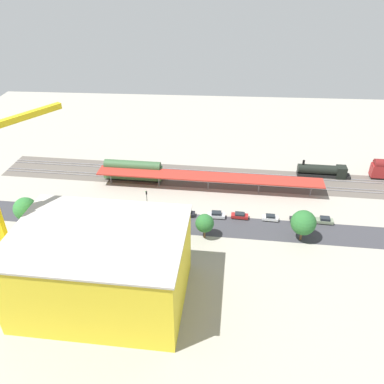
{
  "coord_description": "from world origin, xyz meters",
  "views": [
    {
      "loc": [
        -3.26,
        82.62,
        60.55
      ],
      "look_at": [
        2.42,
        0.95,
        9.25
      ],
      "focal_mm": 36.26,
      "sensor_mm": 36.0,
      "label": 1
    }
  ],
  "objects": [
    {
      "name": "parked_car_1",
      "position": [
        -25.2,
        -1.22,
        0.7
      ],
      "size": [
        4.12,
        1.8,
        1.57
      ],
      "color": "black",
      "rests_on": "ground"
    },
    {
      "name": "freight_coach_far",
      "position": [
        22.1,
        -20.11,
        3.31
      ],
      "size": [
        18.11,
        4.05,
        6.31
      ],
      "color": "black",
      "rests_on": "ground"
    },
    {
      "name": "street_tree_0",
      "position": [
        8.17,
        7.88,
        5.2
      ],
      "size": [
        5.92,
        5.92,
        8.18
      ],
      "color": "brown",
      "rests_on": "ground"
    },
    {
      "name": "street_tree_4",
      "position": [
        -1.09,
        7.1,
        4.29
      ],
      "size": [
        4.57,
        4.57,
        6.6
      ],
      "color": "brown",
      "rests_on": "ground"
    },
    {
      "name": "parked_car_4",
      "position": [
        -3.89,
        -1.44,
        0.79
      ],
      "size": [
        4.61,
        1.97,
        1.8
      ],
      "color": "black",
      "rests_on": "ground"
    },
    {
      "name": "track_rails",
      "position": [
        0.0,
        -23.01,
        0.18
      ],
      "size": [
        128.14,
        13.83,
        0.12
      ],
      "color": "#9E9EA8",
      "rests_on": "ground"
    },
    {
      "name": "street_tree_1",
      "position": [
        29.7,
        6.64,
        5.29
      ],
      "size": [
        5.24,
        5.24,
        7.94
      ],
      "color": "brown",
      "rests_on": "ground"
    },
    {
      "name": "parked_car_6",
      "position": [
        10.68,
        -0.98,
        0.82
      ],
      "size": [
        4.24,
        2.18,
        1.86
      ],
      "color": "black",
      "rests_on": "ground"
    },
    {
      "name": "parked_car_7",
      "position": [
        18.41,
        -1.37,
        0.72
      ],
      "size": [
        4.69,
        1.83,
        1.63
      ],
      "color": "black",
      "rests_on": "ground"
    },
    {
      "name": "parked_car_3",
      "position": [
        -10.06,
        -1.64,
        0.71
      ],
      "size": [
        4.6,
        2.22,
        1.59
      ],
      "color": "black",
      "rests_on": "ground"
    },
    {
      "name": "rail_bed",
      "position": [
        0.0,
        -23.01,
        0.0
      ],
      "size": [
        128.83,
        20.25,
        0.01
      ],
      "primitive_type": "cube",
      "rotation": [
        0.0,
        0.0,
        -0.05
      ],
      "color": "#5B544C",
      "rests_on": "ground"
    },
    {
      "name": "construction_roof_slab",
      "position": [
        18.19,
        27.81,
        16.08
      ],
      "size": [
        33.86,
        25.0,
        0.4
      ],
      "primitive_type": "cube",
      "rotation": [
        0.0,
        0.0,
        -0.05
      ],
      "color": "#B7B2A8",
      "rests_on": "construction_building"
    },
    {
      "name": "traffic_light",
      "position": [
        14.69,
        -2.46,
        4.5
      ],
      "size": [
        0.5,
        0.36,
        6.8
      ],
      "color": "#333333",
      "rests_on": "ground"
    },
    {
      "name": "parked_car_0",
      "position": [
        -32.04,
        -0.98,
        0.78
      ],
      "size": [
        4.48,
        2.23,
        1.77
      ],
      "color": "black",
      "rests_on": "ground"
    },
    {
      "name": "construction_building",
      "position": [
        18.19,
        27.81,
        7.94
      ],
      "size": [
        33.23,
        24.37,
        15.88
      ],
      "primitive_type": "cube",
      "rotation": [
        0.0,
        0.0,
        -0.05
      ],
      "color": "yellow",
      "rests_on": "ground"
    },
    {
      "name": "street_asphalt",
      "position": [
        0.0,
        2.06,
        0.0
      ],
      "size": [
        128.59,
        15.45,
        0.01
      ],
      "primitive_type": "cube",
      "rotation": [
        0.0,
        0.0,
        -0.05
      ],
      "color": "#38383D",
      "rests_on": "ground"
    },
    {
      "name": "box_truck_0",
      "position": [
        11.12,
        10.0,
        1.64
      ],
      "size": [
        9.76,
        2.99,
        3.31
      ],
      "color": "black",
      "rests_on": "ground"
    },
    {
      "name": "platform_canopy_near",
      "position": [
        -1.2,
        -15.65,
        4.31
      ],
      "size": [
        66.14,
        8.79,
        4.54
      ],
      "color": "#A82D23",
      "rests_on": "ground"
    },
    {
      "name": "street_tree_2",
      "position": [
        -24.69,
        6.35,
        5.12
      ],
      "size": [
        6.07,
        6.07,
        8.18
      ],
      "color": "brown",
      "rests_on": "ground"
    },
    {
      "name": "locomotive",
      "position": [
        -37.1,
        -25.91,
        1.91
      ],
      "size": [
        16.35,
        3.72,
        5.28
      ],
      "color": "black",
      "rests_on": "ground"
    },
    {
      "name": "parked_car_5",
      "position": [
        4.0,
        -1.75,
        0.76
      ],
      "size": [
        4.36,
        2.04,
        1.73
      ],
      "color": "black",
      "rests_on": "ground"
    },
    {
      "name": "parked_car_2",
      "position": [
        -18.04,
        -1.22,
        0.73
      ],
      "size": [
        4.29,
        2.06,
        1.64
      ],
      "color": "black",
      "rests_on": "ground"
    },
    {
      "name": "street_tree_3",
      "position": [
        43.64,
        6.34,
        5.87
      ],
      "size": [
        5.8,
        5.8,
        8.79
      ],
      "color": "brown",
      "rests_on": "ground"
    },
    {
      "name": "ground_plane",
      "position": [
        0.0,
        0.0,
        0.0
      ],
      "size": [
        205.28,
        205.28,
        0.0
      ],
      "primitive_type": "plane",
      "color": "#9E998C",
      "rests_on": "ground"
    }
  ]
}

